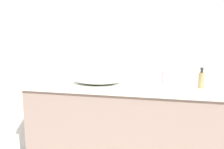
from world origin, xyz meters
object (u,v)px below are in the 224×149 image
at_px(soap_dispenser, 201,79).
at_px(tissue_box, 137,76).
at_px(sink_basin, 97,78).
at_px(lotion_bottle, 165,77).

xyz_separation_m(soap_dispenser, tissue_box, (-0.49, 0.05, 0.00)).
height_order(sink_basin, soap_dispenser, soap_dispenser).
relative_size(sink_basin, tissue_box, 2.58).
bearing_deg(lotion_bottle, tissue_box, -158.84).
relative_size(soap_dispenser, lotion_bottle, 1.44).
relative_size(sink_basin, lotion_bottle, 3.71).
xyz_separation_m(sink_basin, lotion_bottle, (0.55, 0.15, 0.01)).
relative_size(soap_dispenser, tissue_box, 1.00).
xyz_separation_m(sink_basin, soap_dispenser, (0.82, 0.01, 0.02)).
height_order(soap_dispenser, lotion_bottle, soap_dispenser).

